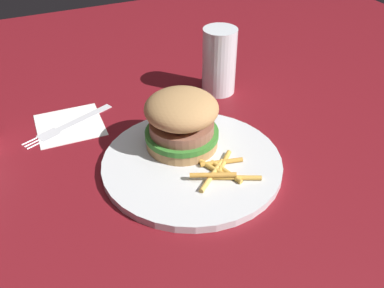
# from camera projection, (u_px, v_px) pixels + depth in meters

# --- Properties ---
(ground_plane) EXTENTS (1.60, 1.60, 0.00)m
(ground_plane) POSITION_uv_depth(u_px,v_px,m) (210.00, 173.00, 0.64)
(ground_plane) COLOR maroon
(plate) EXTENTS (0.27, 0.27, 0.01)m
(plate) POSITION_uv_depth(u_px,v_px,m) (192.00, 163.00, 0.65)
(plate) COLOR silver
(plate) RESTS_ON ground_plane
(sandwich) EXTENTS (0.11, 0.11, 0.09)m
(sandwich) POSITION_uv_depth(u_px,v_px,m) (182.00, 120.00, 0.65)
(sandwich) COLOR tan
(sandwich) RESTS_ON plate
(fries_pile) EXTENTS (0.08, 0.10, 0.01)m
(fries_pile) POSITION_uv_depth(u_px,v_px,m) (221.00, 171.00, 0.62)
(fries_pile) COLOR gold
(fries_pile) RESTS_ON plate
(napkin) EXTENTS (0.11, 0.11, 0.00)m
(napkin) POSITION_uv_depth(u_px,v_px,m) (70.00, 125.00, 0.74)
(napkin) COLOR white
(napkin) RESTS_ON ground_plane
(fork) EXTENTS (0.08, 0.17, 0.00)m
(fork) POSITION_uv_depth(u_px,v_px,m) (69.00, 124.00, 0.74)
(fork) COLOR silver
(fork) RESTS_ON napkin
(drink_glass) EXTENTS (0.06, 0.06, 0.13)m
(drink_glass) POSITION_uv_depth(u_px,v_px,m) (219.00, 64.00, 0.81)
(drink_glass) COLOR silver
(drink_glass) RESTS_ON ground_plane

